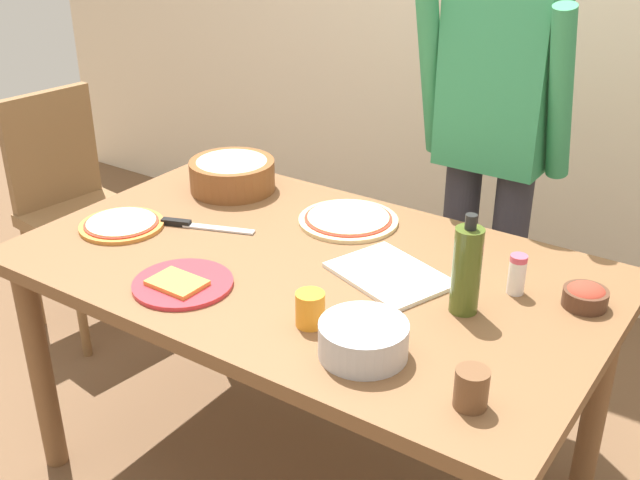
{
  "coord_description": "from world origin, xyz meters",
  "views": [
    {
      "loc": [
        1.08,
        -1.54,
        1.75
      ],
      "look_at": [
        0.0,
        0.05,
        0.81
      ],
      "focal_mm": 43.87,
      "sensor_mm": 36.0,
      "label": 1
    }
  ],
  "objects_px": {
    "dining_table": "(310,292)",
    "cutting_board_white": "(390,275)",
    "pizza_cooked_on_tray": "(122,224)",
    "plate_with_slice": "(182,284)",
    "cup_orange": "(310,309)",
    "pizza_raw_on_board": "(348,220)",
    "mixing_bowl_steel": "(363,339)",
    "person_cook": "(493,138)",
    "small_sauce_bowl": "(585,296)",
    "popcorn_bowl": "(232,172)",
    "salt_shaker": "(517,274)",
    "cup_small_brown": "(471,388)",
    "chair_wooden_left": "(73,199)",
    "olive_oil_bottle": "(467,269)",
    "chef_knife": "(196,225)"
  },
  "relations": [
    {
      "from": "plate_with_slice",
      "to": "olive_oil_bottle",
      "type": "relative_size",
      "value": 1.02
    },
    {
      "from": "person_cook",
      "to": "salt_shaker",
      "type": "distance_m",
      "value": 0.69
    },
    {
      "from": "chair_wooden_left",
      "to": "pizza_raw_on_board",
      "type": "height_order",
      "value": "chair_wooden_left"
    },
    {
      "from": "pizza_cooked_on_tray",
      "to": "small_sauce_bowl",
      "type": "bearing_deg",
      "value": 14.17
    },
    {
      "from": "cup_orange",
      "to": "olive_oil_bottle",
      "type": "bearing_deg",
      "value": 43.95
    },
    {
      "from": "person_cook",
      "to": "small_sauce_bowl",
      "type": "height_order",
      "value": "person_cook"
    },
    {
      "from": "plate_with_slice",
      "to": "chef_knife",
      "type": "xyz_separation_m",
      "value": [
        -0.21,
        0.29,
        -0.0
      ]
    },
    {
      "from": "mixing_bowl_steel",
      "to": "cutting_board_white",
      "type": "xyz_separation_m",
      "value": [
        -0.13,
        0.34,
        -0.03
      ]
    },
    {
      "from": "dining_table",
      "to": "pizza_cooked_on_tray",
      "type": "relative_size",
      "value": 6.41
    },
    {
      "from": "popcorn_bowl",
      "to": "salt_shaker",
      "type": "distance_m",
      "value": 1.04
    },
    {
      "from": "person_cook",
      "to": "dining_table",
      "type": "bearing_deg",
      "value": -104.34
    },
    {
      "from": "pizza_cooked_on_tray",
      "to": "popcorn_bowl",
      "type": "bearing_deg",
      "value": 78.54
    },
    {
      "from": "chair_wooden_left",
      "to": "chef_knife",
      "type": "bearing_deg",
      "value": -16.0
    },
    {
      "from": "chair_wooden_left",
      "to": "salt_shaker",
      "type": "bearing_deg",
      "value": -2.98
    },
    {
      "from": "pizza_raw_on_board",
      "to": "cup_small_brown",
      "type": "bearing_deg",
      "value": -41.92
    },
    {
      "from": "small_sauce_bowl",
      "to": "popcorn_bowl",
      "type": "bearing_deg",
      "value": 175.66
    },
    {
      "from": "small_sauce_bowl",
      "to": "cup_small_brown",
      "type": "height_order",
      "value": "cup_small_brown"
    },
    {
      "from": "cup_orange",
      "to": "pizza_raw_on_board",
      "type": "bearing_deg",
      "value": 113.49
    },
    {
      "from": "dining_table",
      "to": "small_sauce_bowl",
      "type": "distance_m",
      "value": 0.72
    },
    {
      "from": "small_sauce_bowl",
      "to": "pizza_raw_on_board",
      "type": "bearing_deg",
      "value": 173.38
    },
    {
      "from": "dining_table",
      "to": "chair_wooden_left",
      "type": "xyz_separation_m",
      "value": [
        -1.32,
        0.26,
        -0.13
      ]
    },
    {
      "from": "person_cook",
      "to": "mixing_bowl_steel",
      "type": "bearing_deg",
      "value": -81.71
    },
    {
      "from": "cup_small_brown",
      "to": "cutting_board_white",
      "type": "height_order",
      "value": "cup_small_brown"
    },
    {
      "from": "mixing_bowl_steel",
      "to": "salt_shaker",
      "type": "height_order",
      "value": "salt_shaker"
    },
    {
      "from": "cup_orange",
      "to": "salt_shaker",
      "type": "xyz_separation_m",
      "value": [
        0.34,
        0.41,
        0.01
      ]
    },
    {
      "from": "popcorn_bowl",
      "to": "cup_orange",
      "type": "height_order",
      "value": "popcorn_bowl"
    },
    {
      "from": "dining_table",
      "to": "cup_orange",
      "type": "distance_m",
      "value": 0.34
    },
    {
      "from": "plate_with_slice",
      "to": "popcorn_bowl",
      "type": "distance_m",
      "value": 0.66
    },
    {
      "from": "popcorn_bowl",
      "to": "salt_shaker",
      "type": "bearing_deg",
      "value": -6.9
    },
    {
      "from": "pizza_cooked_on_tray",
      "to": "small_sauce_bowl",
      "type": "xyz_separation_m",
      "value": [
        1.28,
        0.32,
        0.02
      ]
    },
    {
      "from": "pizza_raw_on_board",
      "to": "salt_shaker",
      "type": "bearing_deg",
      "value": -11.77
    },
    {
      "from": "salt_shaker",
      "to": "olive_oil_bottle",
      "type": "bearing_deg",
      "value": -115.25
    },
    {
      "from": "pizza_raw_on_board",
      "to": "person_cook",
      "type": "bearing_deg",
      "value": 62.42
    },
    {
      "from": "person_cook",
      "to": "small_sauce_bowl",
      "type": "bearing_deg",
      "value": -48.66
    },
    {
      "from": "olive_oil_bottle",
      "to": "salt_shaker",
      "type": "distance_m",
      "value": 0.18
    },
    {
      "from": "pizza_cooked_on_tray",
      "to": "plate_with_slice",
      "type": "bearing_deg",
      "value": -22.22
    },
    {
      "from": "chair_wooden_left",
      "to": "pizza_cooked_on_tray",
      "type": "height_order",
      "value": "chair_wooden_left"
    },
    {
      "from": "pizza_raw_on_board",
      "to": "popcorn_bowl",
      "type": "xyz_separation_m",
      "value": [
        -0.46,
        0.0,
        0.05
      ]
    },
    {
      "from": "cup_orange",
      "to": "chair_wooden_left",
      "type": "bearing_deg",
      "value": 161.19
    },
    {
      "from": "dining_table",
      "to": "salt_shaker",
      "type": "relative_size",
      "value": 15.09
    },
    {
      "from": "dining_table",
      "to": "cutting_board_white",
      "type": "xyz_separation_m",
      "value": [
        0.22,
        0.06,
        0.1
      ]
    },
    {
      "from": "person_cook",
      "to": "plate_with_slice",
      "type": "height_order",
      "value": "person_cook"
    },
    {
      "from": "mixing_bowl_steel",
      "to": "cup_orange",
      "type": "relative_size",
      "value": 2.35
    },
    {
      "from": "chair_wooden_left",
      "to": "popcorn_bowl",
      "type": "height_order",
      "value": "chair_wooden_left"
    },
    {
      "from": "popcorn_bowl",
      "to": "salt_shaker",
      "type": "relative_size",
      "value": 2.64
    },
    {
      "from": "person_cook",
      "to": "chair_wooden_left",
      "type": "distance_m",
      "value": 1.64
    },
    {
      "from": "mixing_bowl_steel",
      "to": "small_sauce_bowl",
      "type": "bearing_deg",
      "value": 54.92
    },
    {
      "from": "pizza_raw_on_board",
      "to": "mixing_bowl_steel",
      "type": "height_order",
      "value": "mixing_bowl_steel"
    },
    {
      "from": "chair_wooden_left",
      "to": "small_sauce_bowl",
      "type": "distance_m",
      "value": 2.02
    },
    {
      "from": "cup_orange",
      "to": "person_cook",
      "type": "bearing_deg",
      "value": 89.12
    }
  ]
}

